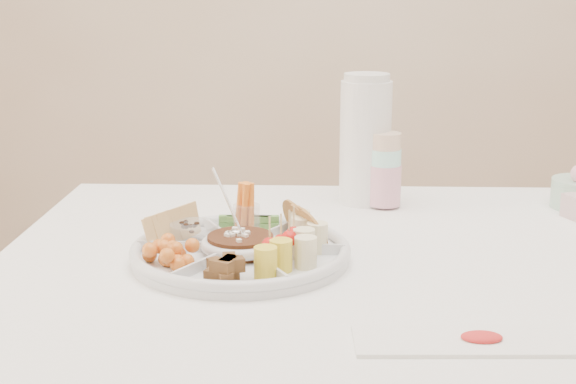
{
  "coord_description": "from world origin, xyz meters",
  "views": [
    {
      "loc": [
        -0.19,
        -1.37,
        1.23
      ],
      "look_at": [
        -0.24,
        0.06,
        0.86
      ],
      "focal_mm": 50.0,
      "sensor_mm": 36.0,
      "label": 1
    }
  ],
  "objects": [
    {
      "name": "carrot_cucumber",
      "position": [
        -0.32,
        0.09,
        0.82
      ],
      "size": [
        0.1,
        0.1,
        0.09
      ],
      "primitive_type": null,
      "rotation": [
        0.0,
        0.0,
        -0.02
      ],
      "color": "orange",
      "rests_on": "party_tray"
    },
    {
      "name": "banana_tomato",
      "position": [
        -0.21,
        -0.1,
        0.82
      ],
      "size": [
        0.13,
        0.13,
        0.1
      ],
      "primitive_type": null,
      "rotation": [
        0.0,
        0.0,
        -0.02
      ],
      "color": "#D1CE5A",
      "rests_on": "party_tray"
    },
    {
      "name": "party_tray",
      "position": [
        -0.32,
        -0.04,
        0.78
      ],
      "size": [
        0.39,
        0.39,
        0.04
      ],
      "primitive_type": "cylinder",
      "rotation": [
        0.0,
        0.0,
        -0.02
      ],
      "color": "white",
      "rests_on": "dining_table"
    },
    {
      "name": "thermos",
      "position": [
        -0.08,
        0.36,
        0.9
      ],
      "size": [
        0.14,
        0.14,
        0.29
      ],
      "primitive_type": "cylinder",
      "rotation": [
        0.0,
        0.0,
        -0.27
      ],
      "color": "white",
      "rests_on": "dining_table"
    },
    {
      "name": "placemat",
      "position": [
        0.01,
        -0.36,
        0.76
      ],
      "size": [
        0.29,
        0.11,
        0.01
      ],
      "primitive_type": "cube",
      "rotation": [
        0.0,
        0.0,
        0.04
      ],
      "color": "white",
      "rests_on": "dining_table"
    },
    {
      "name": "cherries",
      "position": [
        -0.43,
        -0.1,
        0.79
      ],
      "size": [
        0.12,
        0.12,
        0.05
      ],
      "primitive_type": null,
      "rotation": [
        0.0,
        0.0,
        -0.02
      ],
      "color": "orange",
      "rests_on": "party_tray"
    },
    {
      "name": "bean_dip",
      "position": [
        -0.32,
        -0.04,
        0.79
      ],
      "size": [
        0.12,
        0.12,
        0.04
      ],
      "primitive_type": "cylinder",
      "rotation": [
        0.0,
        0.0,
        -0.02
      ],
      "color": "#3D1E11",
      "rests_on": "party_tray"
    },
    {
      "name": "tortillas",
      "position": [
        -0.2,
        0.03,
        0.8
      ],
      "size": [
        0.11,
        0.11,
        0.06
      ],
      "primitive_type": null,
      "rotation": [
        0.0,
        0.0,
        -0.02
      ],
      "color": "#A56734",
      "rests_on": "party_tray"
    },
    {
      "name": "cup_stack",
      "position": [
        -0.04,
        0.32,
        0.86
      ],
      "size": [
        0.08,
        0.08,
        0.2
      ],
      "primitive_type": "cylinder",
      "rotation": [
        0.0,
        0.0,
        -0.17
      ],
      "color": "silver",
      "rests_on": "dining_table"
    },
    {
      "name": "granola_chunks",
      "position": [
        -0.32,
        -0.17,
        0.79
      ],
      "size": [
        0.09,
        0.09,
        0.04
      ],
      "primitive_type": null,
      "rotation": [
        0.0,
        0.0,
        -0.02
      ],
      "color": "brown",
      "rests_on": "party_tray"
    },
    {
      "name": "pita_raisins",
      "position": [
        -0.43,
        0.03,
        0.8
      ],
      "size": [
        0.13,
        0.13,
        0.07
      ],
      "primitive_type": null,
      "rotation": [
        0.0,
        0.0,
        -0.02
      ],
      "color": "tan",
      "rests_on": "party_tray"
    }
  ]
}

